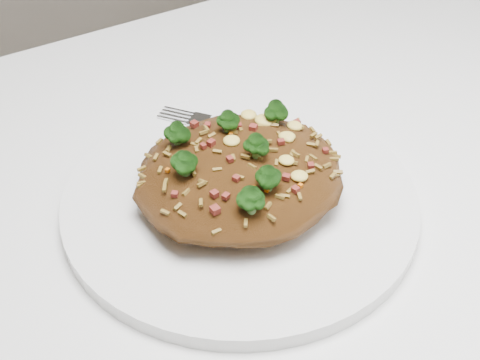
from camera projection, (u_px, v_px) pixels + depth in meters
name	position (u px, v px, depth m)	size (l,w,h in m)	color
dining_table	(217.00, 328.00, 0.59)	(1.20, 0.80, 0.75)	white
plate	(240.00, 200.00, 0.57)	(0.30, 0.30, 0.01)	white
fried_rice	(240.00, 168.00, 0.55)	(0.18, 0.16, 0.06)	brown
fork	(246.00, 131.00, 0.63)	(0.11, 0.14, 0.00)	silver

